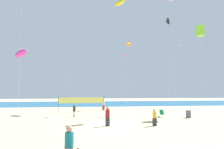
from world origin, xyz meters
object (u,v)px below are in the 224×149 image
object	(u,v)px
beachgoer_white_shirt	(103,104)
kite_magenta_inflatable	(21,53)
mother_figure	(69,144)
beachgoer_charcoal_shirt	(74,110)
kite_black_delta	(167,22)
kite_yellow_diamond	(180,49)
beachgoer_maroon_shirt	(108,116)
kite_yellow_inflatable	(120,3)
kite_orange_inflatable	(129,44)
kite_magenta_diamond	(126,58)
folding_beach_chair	(162,113)
trash_barrel	(188,114)
volleyball_net	(82,101)
beachgoer_mustard_shirt	(155,117)
kite_lime_box	(200,31)
beach_handbag	(159,117)

from	to	relation	value
beachgoer_white_shirt	kite_magenta_inflatable	world-z (taller)	kite_magenta_inflatable
mother_figure	beachgoer_charcoal_shirt	xyz separation A→B (m)	(-1.07, 15.47, -0.11)
kite_black_delta	kite_yellow_diamond	distance (m)	5.06
beachgoer_maroon_shirt	kite_yellow_inflatable	bearing A→B (deg)	117.77
kite_orange_inflatable	kite_magenta_diamond	bearing A→B (deg)	-104.17
beachgoer_white_shirt	folding_beach_chair	bearing A→B (deg)	32.61
kite_yellow_inflatable	kite_black_delta	world-z (taller)	kite_yellow_inflatable
beachgoer_white_shirt	trash_barrel	xyz separation A→B (m)	(9.53, -10.21, -0.50)
trash_barrel	kite_black_delta	xyz separation A→B (m)	(0.75, 7.42, 14.16)
beachgoer_charcoal_shirt	beachgoer_maroon_shirt	bearing A→B (deg)	-33.46
volleyball_net	kite_yellow_diamond	bearing A→B (deg)	-1.41
kite_magenta_inflatable	beachgoer_charcoal_shirt	bearing A→B (deg)	-11.56
beachgoer_mustard_shirt	kite_yellow_diamond	bearing A→B (deg)	-141.25
beachgoer_maroon_shirt	kite_lime_box	size ratio (longest dim) A/B	0.15
kite_yellow_inflatable	kite_lime_box	world-z (taller)	kite_yellow_inflatable
kite_black_delta	kite_magenta_inflatable	world-z (taller)	kite_black_delta
beachgoer_mustard_shirt	beachgoer_charcoal_shirt	xyz separation A→B (m)	(-7.90, 6.82, -0.04)
folding_beach_chair	beachgoer_mustard_shirt	bearing A→B (deg)	-148.13
beachgoer_charcoal_shirt	beachgoer_maroon_shirt	world-z (taller)	beachgoer_maroon_shirt
volleyball_net	kite_magenta_diamond	bearing A→B (deg)	-26.31
trash_barrel	beach_handbag	size ratio (longest dim) A/B	3.12
beachgoer_white_shirt	beachgoer_maroon_shirt	world-z (taller)	beachgoer_maroon_shirt
mother_figure	kite_yellow_inflatable	bearing A→B (deg)	75.44
kite_magenta_inflatable	trash_barrel	bearing A→B (deg)	-9.88
kite_black_delta	kite_yellow_diamond	size ratio (longest dim) A/B	1.38
beachgoer_mustard_shirt	volleyball_net	xyz separation A→B (m)	(-7.29, 13.20, 0.77)
folding_beach_chair	mother_figure	bearing A→B (deg)	-155.27
beachgoer_maroon_shirt	kite_yellow_diamond	xyz separation A→B (m)	(13.41, 12.35, 9.35)
beachgoer_mustard_shirt	beachgoer_charcoal_shirt	bearing A→B (deg)	-56.71
kite_yellow_inflatable	beach_handbag	bearing A→B (deg)	-74.96
kite_black_delta	kite_lime_box	distance (m)	6.75
folding_beach_chair	kite_yellow_diamond	bearing A→B (deg)	17.92
trash_barrel	kite_orange_inflatable	bearing A→B (deg)	109.49
kite_magenta_inflatable	kite_lime_box	bearing A→B (deg)	-3.89
kite_yellow_inflatable	trash_barrel	bearing A→B (deg)	-60.48
mother_figure	beachgoer_charcoal_shirt	size ratio (longest dim) A/B	1.13
kite_yellow_inflatable	mother_figure	bearing A→B (deg)	-103.81
kite_magenta_inflatable	beach_handbag	bearing A→B (deg)	-10.52
beachgoer_charcoal_shirt	kite_yellow_inflatable	size ratio (longest dim) A/B	0.08
beach_handbag	kite_magenta_inflatable	xyz separation A→B (m)	(-17.20, 3.19, 7.95)
trash_barrel	beachgoer_maroon_shirt	bearing A→B (deg)	-157.41
beach_handbag	kite_yellow_inflatable	distance (m)	22.37
kite_yellow_diamond	folding_beach_chair	bearing A→B (deg)	-130.98
mother_figure	kite_yellow_diamond	distance (m)	28.29
kite_orange_inflatable	beachgoer_mustard_shirt	bearing A→B (deg)	-93.95
kite_yellow_diamond	kite_orange_inflatable	xyz separation A→B (m)	(-7.87, 4.79, 1.72)
beachgoer_mustard_shirt	kite_magenta_diamond	size ratio (longest dim) A/B	0.19
kite_yellow_inflatable	folding_beach_chair	bearing A→B (deg)	-70.99
beach_handbag	kite_orange_inflatable	bearing A→B (deg)	94.76
beach_handbag	kite_yellow_diamond	bearing A→B (deg)	48.53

